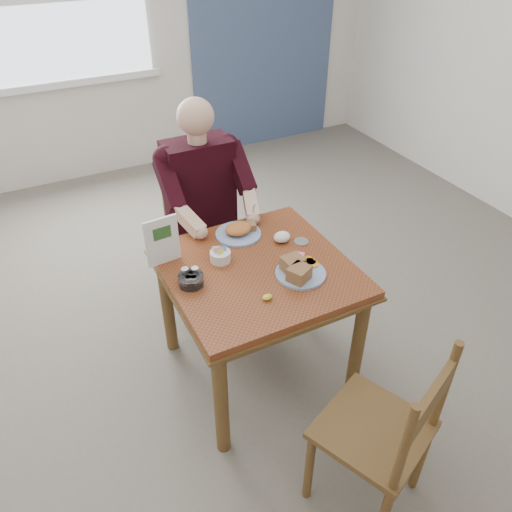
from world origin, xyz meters
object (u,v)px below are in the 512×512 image
chair_near (384,434)px  near_plate (298,270)px  far_plate (239,231)px  chair_far (202,234)px  table (258,284)px  diner (204,195)px

chair_near → near_plate: chair_near is taller
chair_near → near_plate: 0.84m
far_plate → near_plate: bearing=-77.1°
near_plate → far_plate: 0.47m
chair_far → table: bearing=-90.0°
chair_near → far_plate: size_ratio=3.17×
table → far_plate: (0.04, 0.31, 0.14)m
table → chair_near: size_ratio=0.97×
far_plate → chair_far: bearing=94.9°
chair_far → chair_near: (0.11, -1.73, 0.00)m
near_plate → diner: bearing=99.7°
table → chair_near: bearing=-83.4°
table → chair_far: bearing=90.0°
diner → far_plate: diner is taller
diner → far_plate: (0.04, -0.40, -0.04)m
near_plate → table: bearing=134.2°
table → far_plate: size_ratio=3.07×
chair_near → far_plate: (-0.07, 1.24, 0.30)m
chair_far → diner: bearing=-90.0°
near_plate → chair_near: bearing=-92.8°
table → near_plate: bearing=-45.8°
chair_near → near_plate: bearing=87.2°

